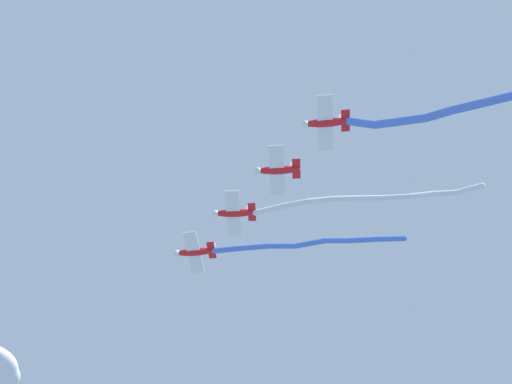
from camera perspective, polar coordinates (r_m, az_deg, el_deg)
The scene contains 7 objects.
airplane_lead at distance 77.16m, azimuth -5.40°, elevation -5.22°, with size 6.72×5.20×1.68m.
smoke_trail_lead at distance 76.47m, azimuth 4.67°, elevation -4.49°, with size 10.05×20.78×1.62m.
airplane_left_wing at distance 73.05m, azimuth -1.95°, elevation -1.83°, with size 6.63×5.16×1.68m.
smoke_trail_left_wing at distance 74.83m, azimuth 9.89°, elevation -0.54°, with size 11.96×24.03×4.01m.
airplane_right_wing at distance 69.53m, azimuth 1.87°, elevation 1.93°, with size 6.66×5.18×1.68m.
airplane_slot at distance 66.68m, azimuth 6.07°, elevation 6.04°, with size 6.71×5.19×1.68m.
smoke_trail_slot at distance 66.84m, azimuth 17.08°, elevation 7.07°, with size 5.66×21.23×3.01m.
Camera 1 is at (-44.14, -28.23, 6.84)m, focal length 45.91 mm.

